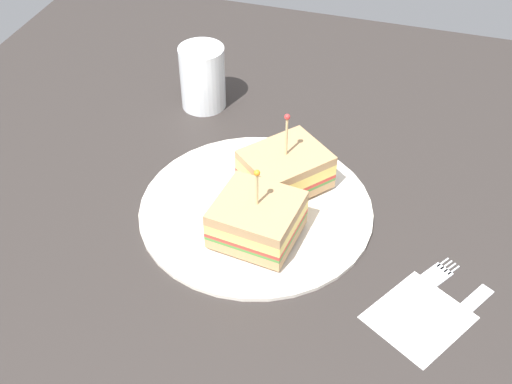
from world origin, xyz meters
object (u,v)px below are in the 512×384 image
(drink_glass, at_px, (203,81))
(fork, at_px, (425,283))
(napkin, at_px, (419,317))
(sandwich_half_front, at_px, (285,169))
(plate, at_px, (256,207))
(knife, at_px, (458,315))
(sandwich_half_back, at_px, (257,219))

(drink_glass, bearing_deg, fork, 144.23)
(fork, bearing_deg, drink_glass, -35.77)
(napkin, bearing_deg, drink_glass, -40.74)
(sandwich_half_front, height_order, napkin, sandwich_half_front)
(plate, distance_m, napkin, 0.23)
(drink_glass, height_order, napkin, drink_glass)
(napkin, bearing_deg, knife, -159.50)
(sandwich_half_front, xyz_separation_m, drink_glass, (0.16, -0.15, 0.01))
(fork, bearing_deg, napkin, 88.14)
(plate, xyz_separation_m, sandwich_half_back, (-0.02, 0.05, 0.03))
(sandwich_half_front, height_order, knife, sandwich_half_front)
(sandwich_half_front, bearing_deg, knife, 148.27)
(sandwich_half_back, distance_m, napkin, 0.20)
(sandwich_half_back, xyz_separation_m, drink_glass, (0.16, -0.24, 0.01))
(sandwich_half_back, distance_m, knife, 0.24)
(plate, bearing_deg, sandwich_half_back, 108.32)
(fork, bearing_deg, knife, 137.74)
(plate, distance_m, fork, 0.22)
(sandwich_half_back, bearing_deg, sandwich_half_front, -94.17)
(plate, relative_size, knife, 2.50)
(napkin, distance_m, fork, 0.05)
(plate, relative_size, sandwich_half_front, 2.27)
(sandwich_half_front, bearing_deg, napkin, 140.50)
(drink_glass, xyz_separation_m, fork, (-0.35, 0.25, -0.04))
(fork, height_order, knife, same)
(plate, height_order, sandwich_half_front, sandwich_half_front)
(drink_glass, bearing_deg, plate, 125.68)
(drink_glass, height_order, fork, drink_glass)
(fork, relative_size, knife, 0.99)
(plate, bearing_deg, knife, 159.86)
(sandwich_half_back, relative_size, fork, 0.90)
(sandwich_half_back, bearing_deg, drink_glass, -57.31)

